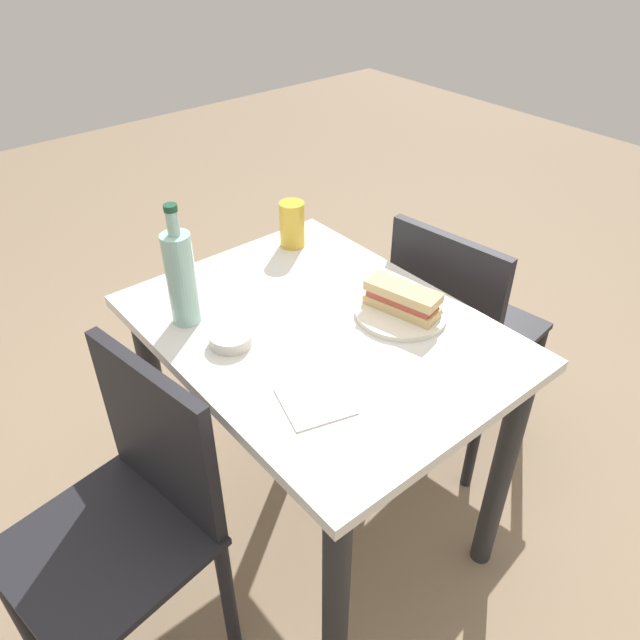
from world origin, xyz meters
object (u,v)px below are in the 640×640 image
(plate_near, at_px, (401,312))
(knife_near, at_px, (408,298))
(chair_far, at_px, (455,329))
(baguette_sandwich_near, at_px, (402,299))
(dining_table, at_px, (320,373))
(water_bottle, at_px, (181,277))
(olive_bowl, at_px, (231,338))
(chair_near, at_px, (132,514))
(beer_glass, at_px, (292,224))

(plate_near, height_order, knife_near, knife_near)
(chair_far, height_order, baguette_sandwich_near, chair_far)
(dining_table, bearing_deg, plate_near, 64.04)
(water_bottle, xyz_separation_m, olive_bowl, (0.15, 0.03, -0.11))
(chair_far, xyz_separation_m, baguette_sandwich_near, (0.08, -0.36, 0.32))
(olive_bowl, bearing_deg, chair_near, -76.56)
(baguette_sandwich_near, height_order, beer_glass, beer_glass)
(water_bottle, height_order, beer_glass, water_bottle)
(knife_near, bearing_deg, beer_glass, -175.12)
(plate_near, xyz_separation_m, water_bottle, (-0.33, -0.43, 0.12))
(chair_near, bearing_deg, baguette_sandwich_near, 82.85)
(knife_near, bearing_deg, chair_near, -95.05)
(plate_near, relative_size, water_bottle, 0.74)
(olive_bowl, bearing_deg, dining_table, 67.80)
(dining_table, xyz_separation_m, beer_glass, (-0.37, 0.20, 0.22))
(beer_glass, bearing_deg, baguette_sandwich_near, -1.32)
(chair_near, distance_m, knife_near, 0.84)
(dining_table, distance_m, baguette_sandwich_near, 0.29)
(chair_near, height_order, baguette_sandwich_near, chair_near)
(chair_far, distance_m, knife_near, 0.43)
(chair_far, height_order, knife_near, chair_far)
(chair_far, height_order, plate_near, chair_far)
(chair_near, bearing_deg, knife_near, 84.95)
(knife_near, distance_m, beer_glass, 0.44)
(chair_near, relative_size, olive_bowl, 8.48)
(chair_near, height_order, olive_bowl, chair_near)
(chair_far, distance_m, olive_bowl, 0.81)
(beer_glass, distance_m, olive_bowl, 0.50)
(plate_near, xyz_separation_m, beer_glass, (-0.46, 0.01, 0.06))
(dining_table, distance_m, plate_near, 0.26)
(chair_near, height_order, knife_near, chair_near)
(chair_far, bearing_deg, beer_glass, -137.30)
(chair_far, bearing_deg, baguette_sandwich_near, -77.16)
(knife_near, height_order, beer_glass, beer_glass)
(dining_table, relative_size, water_bottle, 2.97)
(baguette_sandwich_near, bearing_deg, chair_near, -97.15)
(plate_near, distance_m, beer_glass, 0.47)
(plate_near, relative_size, knife_near, 1.32)
(chair_far, relative_size, plate_near, 3.77)
(chair_near, xyz_separation_m, plate_near, (0.09, 0.74, 0.27))
(knife_near, xyz_separation_m, olive_bowl, (-0.15, -0.44, -0.00))
(dining_table, height_order, beer_glass, beer_glass)
(dining_table, xyz_separation_m, plate_near, (0.09, 0.19, 0.16))
(chair_near, bearing_deg, beer_glass, 116.16)
(plate_near, distance_m, olive_bowl, 0.43)
(chair_far, bearing_deg, olive_bowl, -97.05)
(baguette_sandwich_near, relative_size, knife_near, 1.14)
(chair_far, bearing_deg, chair_near, -90.55)
(baguette_sandwich_near, height_order, knife_near, baguette_sandwich_near)
(baguette_sandwich_near, xyz_separation_m, water_bottle, (-0.33, -0.43, 0.08))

